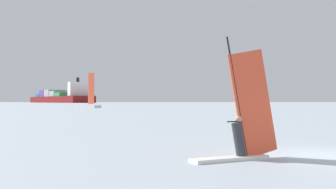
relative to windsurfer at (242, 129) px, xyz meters
The scene contains 5 objects.
ground_plane 3.32m from the windsurfer, ahead, with size 4000.00×4000.00×0.00m, color #9EA8B2.
windsurfer is the anchor object (origin of this frame).
cargo_ship 585.66m from the windsurfer, 83.70° to the left, with size 69.60×206.92×33.27m.
distant_headland 1307.73m from the windsurfer, 79.01° to the left, with size 927.09×253.89×29.19m, color #60665B.
small_sailboat 104.17m from the windsurfer, 81.52° to the left, with size 6.42×7.46×11.71m.
Camera 1 is at (-10.25, -10.37, 1.90)m, focal length 41.41 mm.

